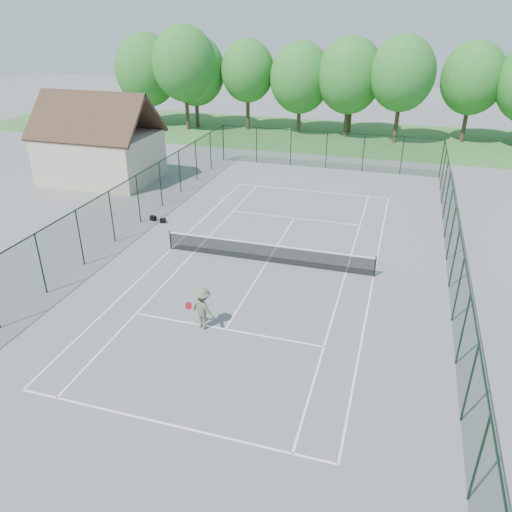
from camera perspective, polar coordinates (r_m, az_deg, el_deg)
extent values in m
plane|color=gray|center=(26.10, 1.27, -0.69)|extent=(140.00, 140.00, 0.00)
cube|color=#427D37|center=(54.10, 10.11, 13.29)|extent=(80.00, 16.00, 0.01)
cube|color=white|center=(36.82, 6.31, 7.40)|extent=(10.97, 0.08, 0.01)
cube|color=white|center=(17.02, -10.18, -18.36)|extent=(10.97, 0.08, 0.01)
cube|color=white|center=(31.77, 4.39, 4.35)|extent=(8.23, 0.08, 0.01)
cube|color=white|center=(20.86, -3.53, -8.35)|extent=(8.23, 0.08, 0.01)
cube|color=white|center=(25.37, 13.29, -2.29)|extent=(0.08, 23.77, 0.01)
cube|color=white|center=(27.91, -9.64, 0.81)|extent=(0.08, 23.77, 0.01)
cube|color=white|center=(25.45, 10.23, -1.89)|extent=(0.08, 23.77, 0.01)
cube|color=white|center=(27.37, -7.06, 0.45)|extent=(0.08, 23.77, 0.01)
cube|color=white|center=(26.10, 1.27, -0.68)|extent=(0.08, 12.80, 0.01)
cylinder|color=black|center=(27.69, -9.75, 1.83)|extent=(0.08, 0.08, 1.10)
cylinder|color=black|center=(25.12, 13.45, -1.20)|extent=(0.08, 0.08, 1.10)
cube|color=black|center=(25.88, 1.28, 0.29)|extent=(11.00, 0.02, 0.96)
cube|color=white|center=(25.66, 1.29, 1.30)|extent=(11.00, 0.05, 0.07)
cube|color=#173721|center=(42.18, 8.05, 11.87)|extent=(18.00, 0.02, 3.00)
cube|color=#173721|center=(24.86, 21.70, -0.29)|extent=(0.02, 36.00, 3.00)
cube|color=#173721|center=(28.98, -16.15, 4.32)|extent=(0.02, 36.00, 3.00)
cube|color=black|center=(41.84, 8.18, 13.86)|extent=(18.00, 0.05, 0.05)
cube|color=black|center=(24.28, 22.29, 2.88)|extent=(0.05, 36.00, 0.05)
cube|color=black|center=(28.48, -16.52, 7.12)|extent=(0.05, 36.00, 0.05)
cube|color=beige|center=(40.55, -17.30, 10.74)|extent=(8.00, 6.00, 3.50)
cube|color=#4C3424|center=(41.10, -16.77, 15.68)|extent=(8.60, 3.27, 3.27)
cube|color=#4C3424|center=(38.66, -19.18, 14.73)|extent=(8.60, 3.27, 3.27)
cylinder|color=#433322|center=(57.94, -6.77, 16.48)|extent=(0.40, 0.40, 4.20)
ellipsoid|color=#33882F|center=(57.41, -6.99, 20.31)|extent=(6.40, 6.40, 7.40)
cylinder|color=#433322|center=(53.68, 10.30, 15.47)|extent=(0.40, 0.40, 4.20)
ellipsoid|color=#33882F|center=(53.11, 10.65, 19.60)|extent=(6.40, 6.40, 7.40)
cube|color=black|center=(31.92, -11.68, 4.26)|extent=(0.44, 0.35, 0.31)
cube|color=black|center=(31.46, -10.60, 4.00)|extent=(0.41, 0.31, 0.28)
imported|color=#5E654A|center=(20.57, -6.05, -5.98)|extent=(1.34, 1.06, 1.83)
sphere|color=#D1D439|center=(20.58, -3.18, -5.84)|extent=(0.07, 0.07, 0.07)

